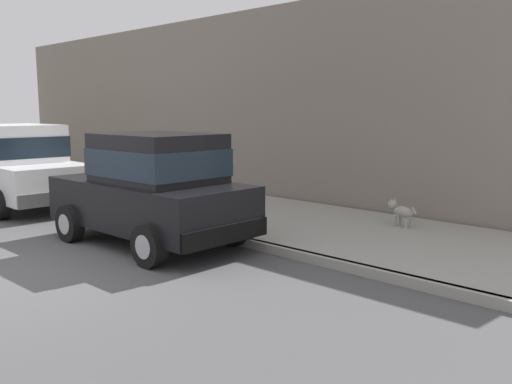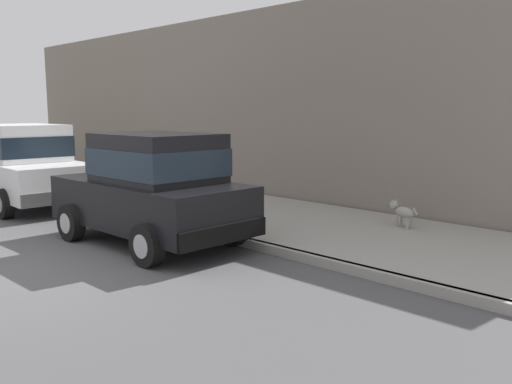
{
  "view_description": "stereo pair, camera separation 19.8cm",
  "coord_description": "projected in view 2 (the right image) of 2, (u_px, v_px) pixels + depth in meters",
  "views": [
    {
      "loc": [
        -3.08,
        -7.46,
        2.27
      ],
      "look_at": [
        3.66,
        -0.96,
        0.85
      ],
      "focal_mm": 38.35,
      "sensor_mm": 36.0,
      "label": 1
    },
    {
      "loc": [
        -2.94,
        -7.6,
        2.27
      ],
      "look_at": [
        3.66,
        -0.96,
        0.85
      ],
      "focal_mm": 38.35,
      "sensor_mm": 36.0,
      "label": 2
    }
  ],
  "objects": [
    {
      "name": "ground_plane",
      "position": [
        25.0,
        271.0,
        7.72
      ],
      "size": [
        80.0,
        80.0,
        0.0
      ],
      "primitive_type": "plane",
      "color": "#4C4C4F"
    },
    {
      "name": "fire_hydrant",
      "position": [
        239.0,
        210.0,
        9.82
      ],
      "size": [
        0.34,
        0.24,
        0.72
      ],
      "color": "gold",
      "rests_on": "sidewalk"
    },
    {
      "name": "curb",
      "position": [
        201.0,
        231.0,
        9.94
      ],
      "size": [
        0.16,
        64.0,
        0.14
      ],
      "primitive_type": "cube",
      "color": "gray",
      "rests_on": "ground"
    },
    {
      "name": "car_black_hatchback",
      "position": [
        153.0,
        187.0,
        9.14
      ],
      "size": [
        2.0,
        3.82,
        1.88
      ],
      "color": "black",
      "rests_on": "ground"
    },
    {
      "name": "dog_grey",
      "position": [
        402.0,
        211.0,
        9.95
      ],
      "size": [
        0.33,
        0.74,
        0.49
      ],
      "color": "#999691",
      "rests_on": "sidewalk"
    },
    {
      "name": "sidewalk",
      "position": [
        270.0,
        218.0,
        11.19
      ],
      "size": [
        3.6,
        64.0,
        0.14
      ],
      "primitive_type": "cube",
      "color": "#99968E",
      "rests_on": "ground"
    },
    {
      "name": "building_facade",
      "position": [
        211.0,
        106.0,
        15.32
      ],
      "size": [
        0.5,
        20.0,
        4.71
      ],
      "primitive_type": "cube",
      "color": "slate",
      "rests_on": "ground"
    },
    {
      "name": "car_white_sedan",
      "position": [
        22.0,
        164.0,
        12.89
      ],
      "size": [
        2.1,
        4.63,
        1.92
      ],
      "color": "white",
      "rests_on": "ground"
    }
  ]
}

